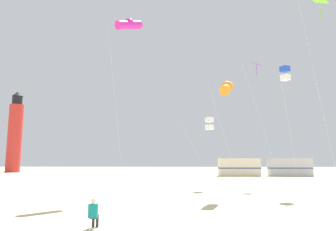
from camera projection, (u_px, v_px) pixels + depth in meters
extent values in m
cube|color=#147F84|center=(93.00, 211.00, 11.72)|extent=(0.34, 0.22, 0.52)
sphere|color=beige|center=(94.00, 201.00, 11.77)|extent=(0.20, 0.20, 0.20)
cylinder|color=#2D2D38|center=(96.00, 216.00, 11.86)|extent=(0.13, 0.36, 0.13)
cylinder|color=#2D2D38|center=(97.00, 222.00, 11.99)|extent=(0.11, 0.11, 0.42)
cylinder|color=#2D2D38|center=(92.00, 216.00, 11.87)|extent=(0.13, 0.36, 0.13)
cylinder|color=#2D2D38|center=(93.00, 222.00, 11.99)|extent=(0.11, 0.11, 0.42)
cylinder|color=silver|center=(319.00, 97.00, 17.44)|extent=(1.13, 1.39, 12.38)
cube|color=#72D12D|center=(319.00, 0.00, 18.85)|extent=(1.22, 1.22, 0.40)
cylinder|color=#72D12D|center=(320.00, 10.00, 18.76)|extent=(0.04, 0.04, 1.10)
cylinder|color=silver|center=(290.00, 132.00, 23.40)|extent=(0.99, 0.16, 9.50)
cube|color=blue|center=(285.00, 69.00, 24.60)|extent=(0.82, 0.82, 0.44)
cube|color=white|center=(285.00, 77.00, 24.50)|extent=(0.82, 0.82, 0.44)
cylinder|color=silver|center=(197.00, 155.00, 26.51)|extent=(2.93, 2.49, 5.94)
cube|color=white|center=(209.00, 120.00, 28.39)|extent=(0.82, 0.82, 0.44)
cube|color=white|center=(209.00, 127.00, 28.29)|extent=(0.82, 0.82, 0.44)
cylinder|color=silver|center=(261.00, 121.00, 29.37)|extent=(3.25, 0.50, 12.50)
cube|color=purple|center=(256.00, 64.00, 31.85)|extent=(1.22, 1.22, 0.40)
cylinder|color=purple|center=(256.00, 70.00, 31.76)|extent=(0.04, 0.04, 1.10)
cylinder|color=silver|center=(226.00, 141.00, 20.69)|extent=(2.11, 0.72, 7.79)
cylinder|color=orange|center=(227.00, 88.00, 22.27)|extent=(1.46, 2.59, 1.48)
sphere|color=orange|center=(227.00, 86.00, 22.29)|extent=(0.76, 0.76, 0.76)
cylinder|color=silver|center=(115.00, 105.00, 21.91)|extent=(1.83, 1.44, 12.99)
cylinder|color=#D826A5|center=(129.00, 25.00, 23.71)|extent=(2.09, 2.40, 1.48)
sphere|color=#D826A5|center=(129.00, 23.00, 23.74)|extent=(0.76, 0.76, 0.76)
cylinder|color=red|center=(15.00, 138.00, 63.14)|extent=(2.80, 2.80, 14.00)
cylinder|color=black|center=(17.00, 100.00, 64.26)|extent=(2.00, 2.00, 1.80)
cone|color=black|center=(18.00, 94.00, 64.46)|extent=(2.20, 2.20, 1.00)
cube|color=beige|center=(239.00, 167.00, 48.51)|extent=(6.40, 2.31, 2.80)
cube|color=#4C608C|center=(239.00, 168.00, 48.49)|extent=(6.44, 2.35, 0.24)
cube|color=#B7BABF|center=(290.00, 167.00, 48.17)|extent=(6.55, 2.77, 2.80)
cube|color=#4C608C|center=(290.00, 168.00, 48.15)|extent=(6.59, 2.81, 0.24)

